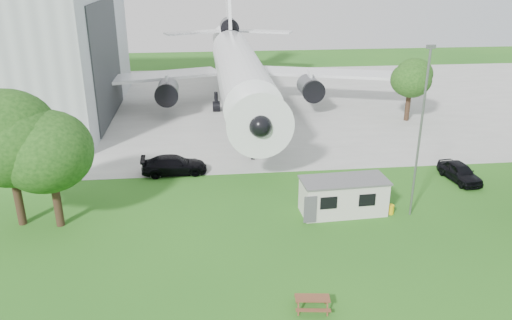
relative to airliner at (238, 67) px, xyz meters
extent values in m
plane|color=#357820|center=(2.00, -35.86, -5.27)|extent=(160.00, 160.00, 0.00)
cube|color=#B7B7B2|center=(2.00, 2.14, -5.25)|extent=(120.00, 46.00, 0.03)
cube|color=#2D3033|center=(-14.93, -2.86, 1.48)|extent=(0.16, 16.00, 12.96)
cylinder|color=white|center=(0.00, -1.86, -0.17)|extent=(5.40, 34.00, 5.40)
cone|color=white|center=(0.00, -20.86, -0.17)|extent=(5.40, 5.50, 5.40)
cone|color=white|center=(0.00, 19.14, 0.63)|extent=(4.86, 9.00, 4.86)
cube|color=white|center=(-12.50, 1.34, -1.37)|extent=(21.36, 10.77, 0.36)
cube|color=white|center=(12.50, 1.34, -1.37)|extent=(21.36, 10.77, 0.36)
cube|color=white|center=(0.00, 19.14, 6.33)|extent=(0.46, 9.96, 12.17)
cylinder|color=#515459|center=(-8.50, -2.36, -2.27)|extent=(2.50, 4.20, 2.50)
cylinder|color=#515459|center=(8.50, -2.36, -2.27)|extent=(2.50, 4.20, 2.50)
cylinder|color=#515459|center=(0.00, 18.14, 2.63)|extent=(2.60, 4.50, 2.60)
cylinder|color=black|center=(0.00, -17.36, -4.07)|extent=(0.36, 0.36, 2.40)
cylinder|color=black|center=(-2.80, -0.86, -4.07)|extent=(0.44, 0.44, 2.40)
cylinder|color=black|center=(2.80, -0.86, -4.07)|extent=(0.44, 0.44, 2.40)
cube|color=beige|center=(5.41, -28.80, -4.02)|extent=(6.13, 2.84, 2.50)
cube|color=#59595B|center=(5.41, -28.80, -2.71)|extent=(6.34, 3.05, 0.12)
cylinder|color=gold|center=(8.81, -29.40, -4.92)|extent=(0.50, 0.50, 0.70)
cylinder|color=slate|center=(10.20, -29.66, 0.73)|extent=(0.16, 0.16, 12.00)
cylinder|color=#382619|center=(-17.23, -28.08, -3.45)|extent=(0.56, 0.56, 3.65)
sphere|color=#376D20|center=(-17.23, -28.08, 1.01)|extent=(8.41, 8.41, 8.41)
cylinder|color=#382619|center=(-14.55, -28.57, -3.62)|extent=(0.56, 0.56, 3.31)
sphere|color=#376D20|center=(-14.55, -28.57, 0.42)|extent=(7.00, 7.00, 7.00)
cylinder|color=#382619|center=(18.93, -7.17, -3.84)|extent=(0.56, 0.56, 2.85)
sphere|color=#376D20|center=(18.93, -7.17, -0.36)|extent=(5.43, 5.43, 5.43)
imported|color=black|center=(16.61, -24.29, -4.50)|extent=(2.40, 4.73, 1.54)
imported|color=black|center=(-7.08, -20.22, -4.46)|extent=(5.66, 2.54, 1.61)
camera|label=1|loc=(-4.36, -60.41, 11.64)|focal=35.00mm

